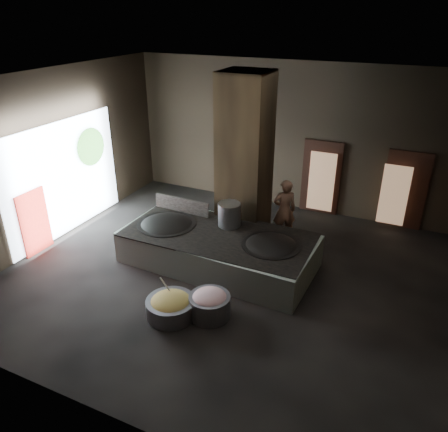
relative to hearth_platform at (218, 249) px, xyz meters
The scene contains 27 objects.
floor 0.66m from the hearth_platform, 46.95° to the right, with size 10.00×9.00×0.10m, color black.
ceiling 4.17m from the hearth_platform, 46.95° to the right, with size 10.00×9.00×0.10m, color black.
back_wall 4.60m from the hearth_platform, 85.55° to the left, with size 10.00×0.10×4.50m, color black.
front_wall 5.24m from the hearth_platform, 86.18° to the right, with size 10.00×0.10×4.50m, color black.
left_wall 5.08m from the hearth_platform, behind, with size 0.10×9.00×4.50m, color black.
pillar 2.41m from the hearth_platform, 89.01° to the left, with size 1.20×1.20×4.50m, color black.
hearth_platform is the anchor object (origin of this frame).
platform_cap 0.41m from the hearth_platform, behind, with size 4.59×2.20×0.03m, color black.
wok_left 1.49m from the hearth_platform, behind, with size 1.48×1.48×0.41m, color black.
wok_left_rim 1.51m from the hearth_platform, behind, with size 1.51×1.51×0.05m, color black.
wok_right 1.39m from the hearth_platform, ahead, with size 1.38×1.38×0.39m, color black.
wok_right_rim 1.41m from the hearth_platform, ahead, with size 1.41×1.41×0.05m, color black.
stock_pot 0.91m from the hearth_platform, 84.81° to the left, with size 0.57×0.57×0.61m, color #979B9E.
splash_guard 1.75m from the hearth_platform, 152.65° to the left, with size 1.63×0.06×0.41m, color black.
cook 2.23m from the hearth_platform, 60.51° to the left, with size 0.64×0.41×1.75m, color #8B5E46.
veg_basin 2.29m from the hearth_platform, 90.18° to the right, with size 1.04×1.04×0.38m, color slate.
veg_fill 2.28m from the hearth_platform, 90.18° to the right, with size 0.85×0.85×0.26m, color #98AC53.
ladle 2.14m from the hearth_platform, 94.22° to the right, with size 0.03×0.03×0.82m, color #979B9E.
meat_basin 2.07m from the hearth_platform, 69.43° to the right, with size 0.87×0.87×0.48m, color slate.
meat_fill 2.06m from the hearth_platform, 69.43° to the right, with size 0.72×0.72×0.28m, color #C97980.
doorway_near 4.43m from the hearth_platform, 69.57° to the left, with size 1.18×0.08×2.38m, color black.
doorway_near_glow 4.32m from the hearth_platform, 68.40° to the left, with size 0.78×0.04×1.85m, color #8C6647.
doorway_far 5.72m from the hearth_platform, 46.24° to the left, with size 1.18×0.08×2.38m, color black.
doorway_far_glow 5.33m from the hearth_platform, 45.91° to the left, with size 0.75×0.04×1.77m, color #8C6647.
left_opening 4.78m from the hearth_platform, behind, with size 0.04×4.20×3.10m, color white.
pavilion_sliver 4.80m from the hearth_platform, 162.34° to the right, with size 0.05×0.90×1.70m, color maroon.
tree_silhouette 4.96m from the hearth_platform, 168.14° to the left, with size 0.28×1.10×1.10m, color #194714.
Camera 1 is at (3.78, -8.14, 5.89)m, focal length 35.00 mm.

